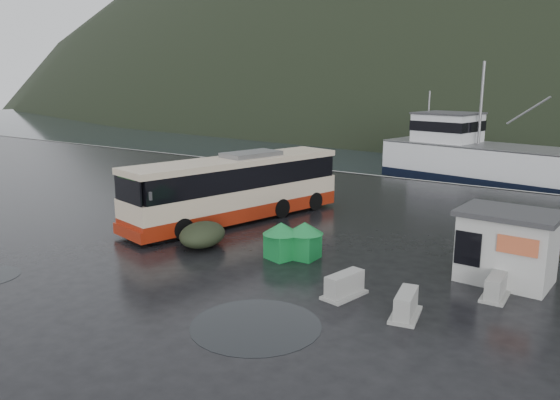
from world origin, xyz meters
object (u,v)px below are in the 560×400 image
Objects in this scene: waste_bin_left at (304,258)px; waste_bin_right at (281,258)px; ticket_kiosk at (504,281)px; fishing_trawler at (510,170)px; white_van at (193,214)px; jersey_barrier_c at (405,316)px; jersey_barrier_a at (344,296)px; dome_tent at (203,246)px; jersey_barrier_b at (495,297)px; coach_bus at (237,220)px.

waste_bin_right is at bearing -144.14° from waste_bin_left.
fishing_trawler is at bearing 104.35° from ticket_kiosk.
fishing_trawler reaches higher than white_van.
jersey_barrier_c is at bearing -72.87° from fishing_trawler.
white_van is at bearing 155.84° from jersey_barrier_a.
waste_bin_left is 0.58× the size of dome_tent.
white_van is at bearing 158.13° from jersey_barrier_c.
dome_tent is (4.47, -4.03, 0.00)m from white_van.
white_van is 6.02m from dome_tent.
fishing_trawler is at bearing 53.63° from white_van.
waste_bin_left is 28.95m from fishing_trawler.
ticket_kiosk is 1.80m from jersey_barrier_b.
dome_tent is 1.70× the size of jersey_barrier_b.
coach_bus is 4.79m from dome_tent.
coach_bus is at bearing 147.95° from jersey_barrier_a.
dome_tent reaches higher than jersey_barrier_c.
white_van is 15.90m from jersey_barrier_c.
coach_bus is at bearing -4.34° from white_van.
coach_bus is 2.83m from white_van.
ticket_kiosk is at bearing 6.92° from coach_bus.
dome_tent is 30.70m from fishing_trawler.
waste_bin_right is 0.06× the size of fishing_trawler.
coach_bus is at bearing 110.57° from dome_tent.
ticket_kiosk is at bearing 14.81° from waste_bin_left.
coach_bus is 4.68× the size of dome_tent.
ticket_kiosk is (12.08, 3.09, 0.00)m from dome_tent.
coach_bus is at bearing 152.07° from waste_bin_left.
jersey_barrier_b is at bearing -68.39° from fishing_trawler.
jersey_barrier_a is at bearing -27.33° from waste_bin_right.
ticket_kiosk is 2.05× the size of jersey_barrier_a.
fishing_trawler is (-5.65, 26.93, 0.00)m from ticket_kiosk.
dome_tent is 12.47m from ticket_kiosk.
jersey_barrier_b is at bearing -83.43° from ticket_kiosk.
waste_bin_right is at bearing -22.56° from coach_bus.
coach_bus is 7.16m from waste_bin_left.
dome_tent is 8.08m from jersey_barrier_a.
waste_bin_left is 6.40m from jersey_barrier_c.
waste_bin_left is at bearing -31.26° from white_van.
waste_bin_left reaches higher than waste_bin_right.
coach_bus is at bearing 167.10° from jersey_barrier_b.
jersey_barrier_b is at bearing 33.66° from jersey_barrier_a.
jersey_barrier_a reaches higher than jersey_barrier_b.
white_van is 1.93× the size of ticket_kiosk.
waste_bin_left is (9.11, -2.90, 0.00)m from white_van.
waste_bin_left is 4.78m from dome_tent.
waste_bin_right is (5.54, -3.92, 0.00)m from coach_bus.
waste_bin_right is 29.57m from fishing_trawler.
jersey_barrier_b is 0.97× the size of jersey_barrier_c.
waste_bin_left is 0.06× the size of fishing_trawler.
white_van is 4.06× the size of jersey_barrier_c.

